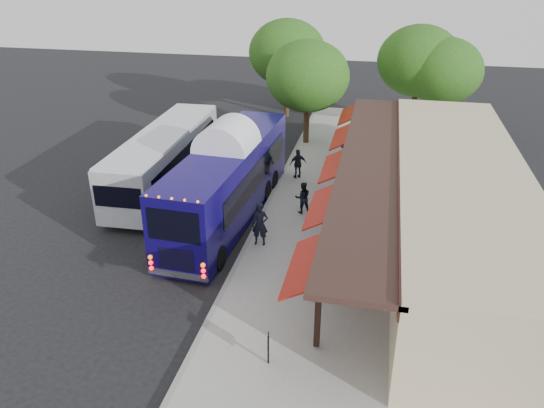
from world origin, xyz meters
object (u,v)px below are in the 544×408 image
Objects in this scene: ped_b at (303,197)px; sign_board at (268,345)px; coach_bus at (228,178)px; ped_a at (260,224)px; ped_c at (298,164)px; ped_d at (346,158)px; city_bus at (165,156)px.

sign_board is (0.60, -10.24, -0.09)m from ped_b.
coach_bus reaches higher than ped_a.
ped_a is 3.56m from ped_b.
ped_c is at bearing -96.28° from ped_b.
ped_d is (4.85, 6.30, -0.99)m from coach_bus.
coach_bus reaches higher than sign_board.
ped_c is 2.76m from ped_d.
ped_c is at bearing 45.41° from ped_d.
ped_b is at bearing 72.83° from ped_c.
coach_bus is at bearing 101.46° from sign_board.
city_bus is 14.70m from sign_board.
ped_d is (2.44, 1.29, 0.05)m from ped_c.
ped_c is at bearing 16.50° from city_bus.
sign_board is at bearing 66.39° from ped_c.
coach_bus is 7.24× the size of ped_c.
sign_board is (1.51, -14.36, -0.13)m from ped_c.
sign_board is at bearing -77.40° from ped_a.
ped_c is at bearing 84.75° from sign_board.
city_bus reaches higher than ped_a.
sign_board is (3.91, -9.35, -1.17)m from coach_bus.
ped_c is (-0.91, 4.12, 0.04)m from ped_b.
ped_c is 1.62× the size of sign_board.
ped_b is 0.89× the size of ped_d.
city_bus reaches higher than ped_b.
city_bus is 6.49× the size of ped_d.
coach_bus is at bearing 69.98° from ped_d.
city_bus reaches higher than sign_board.
ped_a is 9.18m from ped_d.
ped_a is 7.46m from ped_c.
ped_c is (6.66, 2.16, -0.69)m from city_bus.
ped_d is at bearing 19.29° from city_bus.
ped_b is at bearing 82.11° from sign_board.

